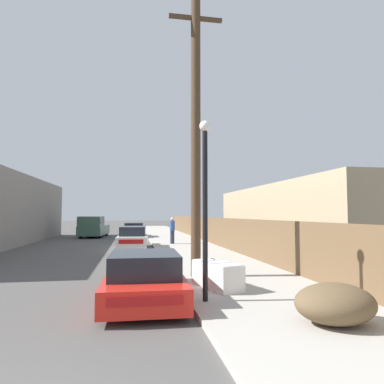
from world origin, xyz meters
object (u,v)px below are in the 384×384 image
object	(u,v)px
pickup_truck	(93,227)
street_lamp	(205,194)
discarded_fridge	(217,275)
utility_pole	(196,127)
brush_pile	(335,304)
car_parked_far	(133,231)
car_parked_mid	(133,238)
parked_sports_car_red	(144,278)
pedestrian	(172,230)

from	to	relation	value
pickup_truck	street_lamp	xyz separation A→B (m)	(5.17, -24.37, 1.63)
pickup_truck	discarded_fridge	bearing A→B (deg)	108.47
utility_pole	street_lamp	xyz separation A→B (m)	(-0.35, -3.09, -2.38)
utility_pole	brush_pile	xyz separation A→B (m)	(1.61, -5.09, -4.47)
car_parked_far	car_parked_mid	bearing A→B (deg)	-90.78
car_parked_far	utility_pole	size ratio (longest dim) A/B	0.48
street_lamp	car_parked_mid	bearing A→B (deg)	96.77
parked_sports_car_red	utility_pole	distance (m)	5.31
utility_pole	street_lamp	bearing A→B (deg)	-96.47
brush_pile	car_parked_far	bearing A→B (deg)	98.04
car_parked_mid	utility_pole	world-z (taller)	utility_pole
discarded_fridge	utility_pole	world-z (taller)	utility_pole
street_lamp	pedestrian	size ratio (longest dim) A/B	2.37
utility_pole	pedestrian	distance (m)	12.71
car_parked_mid	street_lamp	bearing A→B (deg)	-79.92
brush_pile	pickup_truck	bearing A→B (deg)	105.13
street_lamp	discarded_fridge	bearing A→B (deg)	65.45
pickup_truck	brush_pile	xyz separation A→B (m)	(7.13, -26.37, -0.46)
discarded_fridge	street_lamp	xyz separation A→B (m)	(-0.61, -1.33, 2.11)
car_parked_mid	utility_pole	bearing A→B (deg)	-76.04
pickup_truck	utility_pole	world-z (taller)	utility_pole
utility_pole	pedestrian	world-z (taller)	utility_pole
pickup_truck	brush_pile	size ratio (longest dim) A/B	3.84
car_parked_mid	utility_pole	distance (m)	11.39
discarded_fridge	car_parked_mid	distance (m)	12.31
discarded_fridge	parked_sports_car_red	world-z (taller)	parked_sports_car_red
parked_sports_car_red	car_parked_mid	xyz separation A→B (m)	(-0.24, 12.77, 0.08)
pickup_truck	pedestrian	world-z (taller)	pickup_truck
discarded_fridge	pickup_truck	xyz separation A→B (m)	(-5.77, 23.04, 0.48)
car_parked_far	utility_pole	xyz separation A→B (m)	(1.92, -19.93, 4.32)
utility_pole	pedestrian	xyz separation A→B (m)	(0.63, 12.07, -3.92)
parked_sports_car_red	street_lamp	world-z (taller)	street_lamp
pickup_truck	brush_pile	world-z (taller)	pickup_truck
street_lamp	brush_pile	distance (m)	3.49
pickup_truck	brush_pile	distance (m)	27.32
utility_pole	parked_sports_car_red	bearing A→B (deg)	-125.30
car_parked_mid	pickup_truck	xyz separation A→B (m)	(-3.57, 10.92, 0.31)
pickup_truck	car_parked_far	bearing A→B (deg)	163.90
pickup_truck	utility_pole	distance (m)	22.34
brush_pile	pedestrian	bearing A→B (deg)	93.28
car_parked_mid	car_parked_far	size ratio (longest dim) A/B	1.00
utility_pole	pedestrian	bearing A→B (deg)	87.01
parked_sports_car_red	car_parked_far	world-z (taller)	car_parked_far
parked_sports_car_red	car_parked_far	distance (m)	22.35
discarded_fridge	brush_pile	bearing A→B (deg)	-85.47
parked_sports_car_red	street_lamp	distance (m)	2.53
utility_pole	brush_pile	distance (m)	6.96
pedestrian	car_parked_far	bearing A→B (deg)	107.97
pedestrian	brush_pile	bearing A→B (deg)	-86.72
pickup_truck	car_parked_mid	bearing A→B (deg)	112.49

